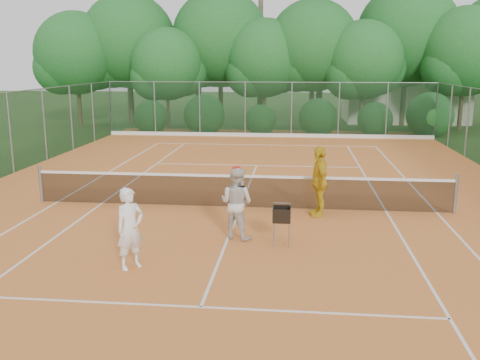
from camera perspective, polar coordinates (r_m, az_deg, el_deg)
name	(u,v)px	position (r m, az deg, el deg)	size (l,w,h in m)	color
ground	(240,208)	(15.35, 0.00, -3.04)	(120.00, 120.00, 0.00)	#244619
clay_court	(240,208)	(15.34, 0.00, -3.00)	(18.00, 36.00, 0.02)	orange
club_building	(403,100)	(39.50, 17.04, 8.17)	(8.00, 5.00, 3.00)	beige
tennis_net	(240,190)	(15.21, 0.00, -1.10)	(11.97, 0.10, 1.10)	gray
player_white	(130,228)	(10.95, -11.64, -5.09)	(0.61, 0.40, 1.66)	white
player_center_grp	(237,203)	(12.54, -0.37, -2.43)	(1.02, 0.93, 1.74)	beige
player_yellow	(319,181)	(14.52, 8.42, -0.12)	(1.12, 0.46, 1.91)	gold
ball_hopper	(282,215)	(12.13, 4.47, -3.76)	(0.39, 0.39, 0.88)	gray
stray_ball_a	(272,150)	(25.21, 3.40, 3.22)	(0.07, 0.07, 0.07)	#CFD431
stray_ball_b	(282,142)	(27.69, 4.45, 4.04)	(0.07, 0.07, 0.07)	yellow
stray_ball_c	(324,147)	(26.32, 8.97, 3.48)	(0.07, 0.07, 0.07)	gold
court_markings	(240,208)	(15.34, 0.00, -2.95)	(11.03, 23.83, 0.01)	white
fence_back	(268,110)	(29.86, 3.03, 7.51)	(18.07, 0.07, 3.00)	#19381E
tropical_treeline	(296,45)	(34.94, 5.99, 14.08)	(32.10, 8.49, 15.03)	brown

